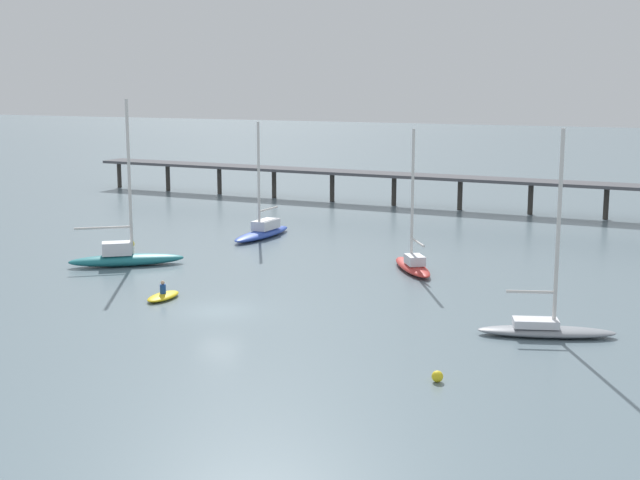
{
  "coord_description": "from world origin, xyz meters",
  "views": [
    {
      "loc": [
        24.11,
        -43.21,
        13.23
      ],
      "look_at": [
        0.0,
        15.29,
        1.5
      ],
      "focal_mm": 49.89,
      "sensor_mm": 36.0,
      "label": 1
    }
  ],
  "objects_px": {
    "dinghy_yellow": "(163,296)",
    "sailboat_blue": "(263,230)",
    "sailboat_gray": "(545,324)",
    "pier": "(586,174)",
    "sailboat_red": "(413,262)",
    "mooring_buoy_inner": "(130,244)",
    "mooring_buoy_far": "(437,376)",
    "sailboat_teal": "(125,255)"
  },
  "relations": [
    {
      "from": "dinghy_yellow",
      "to": "sailboat_blue",
      "type": "bearing_deg",
      "value": 99.68
    },
    {
      "from": "dinghy_yellow",
      "to": "sailboat_gray",
      "type": "bearing_deg",
      "value": 2.23
    },
    {
      "from": "pier",
      "to": "sailboat_blue",
      "type": "relative_size",
      "value": 8.3
    },
    {
      "from": "sailboat_red",
      "to": "mooring_buoy_inner",
      "type": "height_order",
      "value": "sailboat_red"
    },
    {
      "from": "sailboat_red",
      "to": "mooring_buoy_far",
      "type": "relative_size",
      "value": 18.83
    },
    {
      "from": "pier",
      "to": "dinghy_yellow",
      "type": "distance_m",
      "value": 46.43
    },
    {
      "from": "pier",
      "to": "dinghy_yellow",
      "type": "height_order",
      "value": "pier"
    },
    {
      "from": "sailboat_gray",
      "to": "mooring_buoy_inner",
      "type": "relative_size",
      "value": 16.72
    },
    {
      "from": "pier",
      "to": "sailboat_red",
      "type": "xyz_separation_m",
      "value": [
        -8.32,
        -28.52,
        -3.56
      ]
    },
    {
      "from": "dinghy_yellow",
      "to": "mooring_buoy_far",
      "type": "bearing_deg",
      "value": -22.81
    },
    {
      "from": "mooring_buoy_inner",
      "to": "dinghy_yellow",
      "type": "bearing_deg",
      "value": -49.22
    },
    {
      "from": "dinghy_yellow",
      "to": "mooring_buoy_far",
      "type": "height_order",
      "value": "dinghy_yellow"
    },
    {
      "from": "sailboat_red",
      "to": "dinghy_yellow",
      "type": "relative_size",
      "value": 3.42
    },
    {
      "from": "sailboat_gray",
      "to": "mooring_buoy_far",
      "type": "xyz_separation_m",
      "value": [
        -3.32,
        -8.9,
        -0.38
      ]
    },
    {
      "from": "dinghy_yellow",
      "to": "sailboat_red",
      "type": "bearing_deg",
      "value": 48.53
    },
    {
      "from": "sailboat_gray",
      "to": "dinghy_yellow",
      "type": "xyz_separation_m",
      "value": [
        -22.4,
        -0.87,
        -0.43
      ]
    },
    {
      "from": "dinghy_yellow",
      "to": "mooring_buoy_far",
      "type": "relative_size",
      "value": 5.51
    },
    {
      "from": "sailboat_gray",
      "to": "mooring_buoy_inner",
      "type": "distance_m",
      "value": 35.56
    },
    {
      "from": "sailboat_blue",
      "to": "mooring_buoy_inner",
      "type": "bearing_deg",
      "value": -132.91
    },
    {
      "from": "sailboat_teal",
      "to": "dinghy_yellow",
      "type": "height_order",
      "value": "sailboat_teal"
    },
    {
      "from": "sailboat_teal",
      "to": "sailboat_gray",
      "type": "height_order",
      "value": "sailboat_teal"
    },
    {
      "from": "mooring_buoy_inner",
      "to": "sailboat_red",
      "type": "bearing_deg",
      "value": 0.88
    },
    {
      "from": "sailboat_gray",
      "to": "sailboat_blue",
      "type": "bearing_deg",
      "value": 142.31
    },
    {
      "from": "sailboat_blue",
      "to": "dinghy_yellow",
      "type": "xyz_separation_m",
      "value": [
        3.57,
        -20.93,
        -0.43
      ]
    },
    {
      "from": "pier",
      "to": "mooring_buoy_far",
      "type": "distance_m",
      "value": 49.91
    },
    {
      "from": "sailboat_red",
      "to": "mooring_buoy_far",
      "type": "height_order",
      "value": "sailboat_red"
    },
    {
      "from": "pier",
      "to": "sailboat_blue",
      "type": "xyz_separation_m",
      "value": [
        -23.55,
        -20.79,
        -3.56
      ]
    },
    {
      "from": "sailboat_blue",
      "to": "sailboat_teal",
      "type": "distance_m",
      "value": 14.35
    },
    {
      "from": "sailboat_blue",
      "to": "dinghy_yellow",
      "type": "distance_m",
      "value": 21.24
    },
    {
      "from": "sailboat_blue",
      "to": "sailboat_teal",
      "type": "bearing_deg",
      "value": -106.45
    },
    {
      "from": "mooring_buoy_far",
      "to": "dinghy_yellow",
      "type": "bearing_deg",
      "value": 157.19
    },
    {
      "from": "sailboat_red",
      "to": "sailboat_teal",
      "type": "height_order",
      "value": "sailboat_teal"
    },
    {
      "from": "sailboat_teal",
      "to": "dinghy_yellow",
      "type": "bearing_deg",
      "value": -43.19
    },
    {
      "from": "mooring_buoy_inner",
      "to": "sailboat_teal",
      "type": "bearing_deg",
      "value": -58.75
    },
    {
      "from": "sailboat_gray",
      "to": "dinghy_yellow",
      "type": "height_order",
      "value": "sailboat_gray"
    },
    {
      "from": "pier",
      "to": "sailboat_blue",
      "type": "height_order",
      "value": "sailboat_blue"
    },
    {
      "from": "sailboat_teal",
      "to": "mooring_buoy_far",
      "type": "xyz_separation_m",
      "value": [
        26.71,
        -15.19,
        -0.51
      ]
    },
    {
      "from": "mooring_buoy_far",
      "to": "pier",
      "type": "bearing_deg",
      "value": 88.96
    },
    {
      "from": "sailboat_teal",
      "to": "sailboat_gray",
      "type": "xyz_separation_m",
      "value": [
        30.03,
        -6.29,
        -0.13
      ]
    },
    {
      "from": "sailboat_blue",
      "to": "pier",
      "type": "bearing_deg",
      "value": 41.43
    },
    {
      "from": "sailboat_gray",
      "to": "dinghy_yellow",
      "type": "bearing_deg",
      "value": -177.77
    },
    {
      "from": "sailboat_blue",
      "to": "dinghy_yellow",
      "type": "relative_size",
      "value": 3.36
    }
  ]
}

